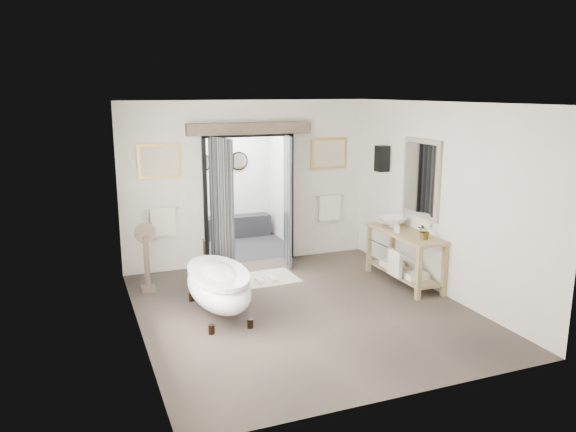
% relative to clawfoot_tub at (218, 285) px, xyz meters
% --- Properties ---
extents(ground_plane, '(5.00, 5.00, 0.00)m').
position_rel_clawfoot_tub_xyz_m(ground_plane, '(1.15, -0.31, -0.42)').
color(ground_plane, brown).
extents(room_shell, '(4.52, 5.02, 2.91)m').
position_rel_clawfoot_tub_xyz_m(room_shell, '(1.12, -0.43, 1.44)').
color(room_shell, silver).
rests_on(room_shell, ground_plane).
extents(shower_room, '(2.22, 2.01, 2.51)m').
position_rel_clawfoot_tub_xyz_m(shower_room, '(1.15, 3.68, 0.48)').
color(shower_room, '#252528').
rests_on(shower_room, ground_plane).
extents(back_wall_dressing, '(3.82, 0.79, 2.52)m').
position_rel_clawfoot_tub_xyz_m(back_wall_dressing, '(1.15, 2.00, 1.14)').
color(back_wall_dressing, black).
rests_on(back_wall_dressing, ground_plane).
extents(clawfoot_tub, '(0.79, 1.77, 0.86)m').
position_rel_clawfoot_tub_xyz_m(clawfoot_tub, '(0.00, 0.00, 0.00)').
color(clawfoot_tub, black).
rests_on(clawfoot_tub, ground_plane).
extents(vanity, '(0.57, 1.60, 0.85)m').
position_rel_clawfoot_tub_xyz_m(vanity, '(3.10, 0.16, 0.08)').
color(vanity, tan).
rests_on(vanity, ground_plane).
extents(pedestal_mirror, '(0.32, 0.21, 1.10)m').
position_rel_clawfoot_tub_xyz_m(pedestal_mirror, '(-0.80, 1.29, 0.05)').
color(pedestal_mirror, brown).
rests_on(pedestal_mirror, ground_plane).
extents(rug, '(1.23, 0.84, 0.01)m').
position_rel_clawfoot_tub_xyz_m(rug, '(1.00, 1.16, -0.41)').
color(rug, beige).
rests_on(rug, ground_plane).
extents(slippers, '(0.33, 0.25, 0.05)m').
position_rel_clawfoot_tub_xyz_m(slippers, '(1.06, 1.02, -0.38)').
color(slippers, silver).
rests_on(slippers, rug).
extents(basin, '(0.60, 0.60, 0.17)m').
position_rel_clawfoot_tub_xyz_m(basin, '(3.11, 0.55, 0.51)').
color(basin, white).
rests_on(basin, vanity).
extents(plant, '(0.26, 0.23, 0.27)m').
position_rel_clawfoot_tub_xyz_m(plant, '(3.14, -0.31, 0.56)').
color(plant, gray).
rests_on(plant, vanity).
extents(soap_bottle_a, '(0.11, 0.11, 0.18)m').
position_rel_clawfoot_tub_xyz_m(soap_bottle_a, '(2.97, 0.19, 0.52)').
color(soap_bottle_a, gray).
rests_on(soap_bottle_a, vanity).
extents(soap_bottle_b, '(0.15, 0.15, 0.16)m').
position_rel_clawfoot_tub_xyz_m(soap_bottle_b, '(3.07, 0.79, 0.51)').
color(soap_bottle_b, gray).
rests_on(soap_bottle_b, vanity).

